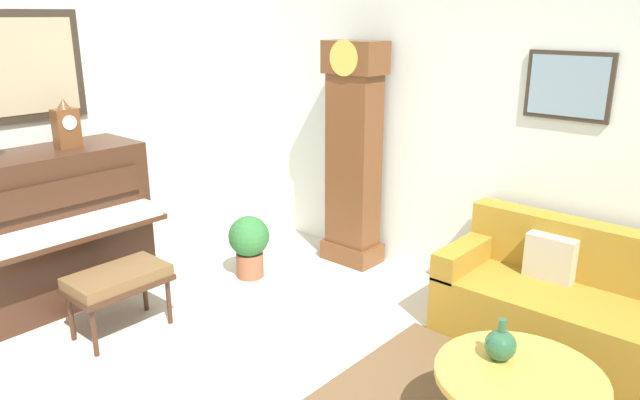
{
  "coord_description": "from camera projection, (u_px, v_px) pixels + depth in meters",
  "views": [
    {
      "loc": [
        2.23,
        -2.0,
        2.24
      ],
      "look_at": [
        -0.34,
        0.93,
        1.01
      ],
      "focal_mm": 33.38,
      "sensor_mm": 36.0,
      "label": 1
    }
  ],
  "objects": [
    {
      "name": "piano",
      "position": [
        52.0,
        229.0,
        4.65
      ],
      "size": [
        0.87,
        1.44,
        1.24
      ],
      "color": "#3D2316",
      "rests_on": "ground_plane"
    },
    {
      "name": "wall_back",
      "position": [
        473.0,
        122.0,
        4.8
      ],
      "size": [
        5.3,
        0.13,
        2.8
      ],
      "color": "silver",
      "rests_on": "ground_plane"
    },
    {
      "name": "green_jug",
      "position": [
        500.0,
        345.0,
        3.19
      ],
      "size": [
        0.17,
        0.17,
        0.24
      ],
      "color": "#234C33",
      "rests_on": "coffee_table"
    },
    {
      "name": "grandfather_clock",
      "position": [
        353.0,
        161.0,
        5.37
      ],
      "size": [
        0.52,
        0.34,
        2.03
      ],
      "color": "brown",
      "rests_on": "ground_plane"
    },
    {
      "name": "coffee_table",
      "position": [
        520.0,
        379.0,
        3.09
      ],
      "size": [
        0.88,
        0.88,
        0.45
      ],
      "color": "gold",
      "rests_on": "ground_plane"
    },
    {
      "name": "potted_plant",
      "position": [
        249.0,
        242.0,
        5.21
      ],
      "size": [
        0.36,
        0.36,
        0.56
      ],
      "color": "#935138",
      "rests_on": "ground_plane"
    },
    {
      "name": "piano_bench",
      "position": [
        118.0,
        281.0,
        4.26
      ],
      "size": [
        0.42,
        0.7,
        0.48
      ],
      "color": "#3D2316",
      "rests_on": "ground_plane"
    },
    {
      "name": "couch",
      "position": [
        584.0,
        309.0,
        4.06
      ],
      "size": [
        1.9,
        0.8,
        0.84
      ],
      "color": "olive",
      "rests_on": "ground_plane"
    },
    {
      "name": "mantel_clock",
      "position": [
        66.0,
        125.0,
        4.57
      ],
      "size": [
        0.13,
        0.18,
        0.38
      ],
      "color": "brown",
      "rests_on": "piano"
    },
    {
      "name": "wall_left",
      "position": [
        30.0,
        122.0,
        4.72
      ],
      "size": [
        0.13,
        4.9,
        2.8
      ],
      "color": "silver",
      "rests_on": "ground_plane"
    }
  ]
}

